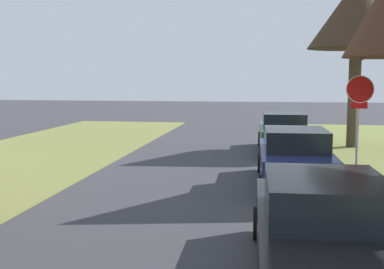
{
  "coord_description": "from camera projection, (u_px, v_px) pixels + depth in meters",
  "views": [
    {
      "loc": [
        1.6,
        -0.33,
        2.9
      ],
      "look_at": [
        -0.37,
        12.34,
        1.38
      ],
      "focal_mm": 43.9,
      "sensor_mm": 36.0,
      "label": 1
    }
  ],
  "objects": [
    {
      "name": "stop_sign_far",
      "position": [
        359.0,
        104.0,
        13.79
      ],
      "size": [
        0.81,
        0.45,
        2.96
      ],
      "color": "#9EA0A5",
      "rests_on": "grass_verge_right"
    },
    {
      "name": "street_tree_right_far",
      "position": [
        357.0,
        14.0,
        19.19
      ],
      "size": [
        3.97,
        3.97,
        7.0
      ],
      "color": "#453829",
      "rests_on": "grass_verge_right"
    },
    {
      "name": "parked_sedan_black",
      "position": [
        322.0,
        233.0,
        6.66
      ],
      "size": [
        2.03,
        4.44,
        1.57
      ],
      "color": "black",
      "rests_on": "ground"
    },
    {
      "name": "parked_sedan_navy",
      "position": [
        294.0,
        159.0,
        12.76
      ],
      "size": [
        2.03,
        4.44,
        1.57
      ],
      "color": "navy",
      "rests_on": "ground"
    },
    {
      "name": "parked_sedan_green",
      "position": [
        283.0,
        134.0,
        18.71
      ],
      "size": [
        2.03,
        4.44,
        1.57
      ],
      "color": "#28663D",
      "rests_on": "ground"
    }
  ]
}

